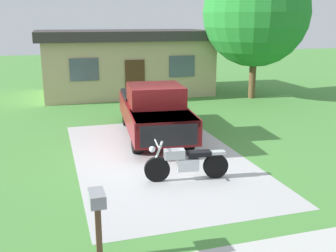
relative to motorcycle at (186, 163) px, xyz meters
The scene contains 7 objects.
ground_plane 1.97m from the motorcycle, 96.38° to the left, with size 80.00×80.00×0.00m, color #4D8E3F.
driveway_pad 1.97m from the motorcycle, 96.38° to the left, with size 4.96×8.71×0.01m, color #B6B6B6.
motorcycle is the anchor object (origin of this frame).
pickup_truck 4.31m from the motorcycle, 86.57° to the left, with size 2.54×5.78×1.90m.
mailbox 3.96m from the motorcycle, 131.70° to the right, with size 0.26×0.48×1.26m.
shade_tree 12.66m from the motorcycle, 53.77° to the left, with size 5.45×5.45×7.12m.
neighbor_house 13.30m from the motorcycle, 85.80° to the left, with size 9.60×5.60×3.50m.
Camera 1 is at (-3.01, -11.00, 4.01)m, focal length 42.42 mm.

